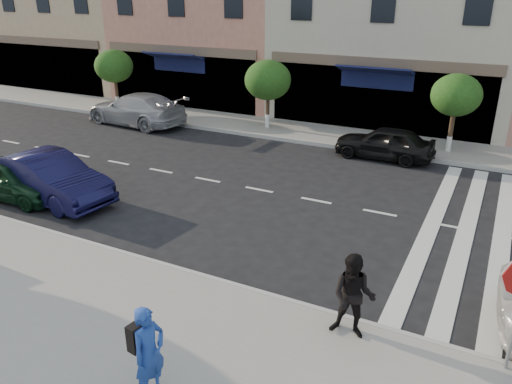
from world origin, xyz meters
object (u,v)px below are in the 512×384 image
at_px(car_near_left, 13,179).
at_px(car_near_mid, 50,178).
at_px(car_far_left, 136,109).
at_px(photographer, 149,353).
at_px(car_far_mid, 384,143).
at_px(walker, 353,297).

xyz_separation_m(car_near_left, car_near_mid, (1.19, 0.40, 0.10)).
xyz_separation_m(car_near_left, car_far_left, (-2.53, 8.94, 0.12)).
bearing_deg(car_near_mid, photographer, -116.12).
relative_size(car_near_mid, car_far_mid, 1.19).
distance_m(photographer, car_near_left, 10.33).
bearing_deg(car_far_left, car_near_left, 21.22).
relative_size(photographer, car_far_mid, 0.43).
relative_size(car_far_left, car_far_mid, 1.40).
xyz_separation_m(photographer, car_near_left, (-9.15, 4.78, -0.32)).
height_order(photographer, car_far_mid, photographer).
distance_m(walker, car_near_mid, 10.58).
relative_size(photographer, car_near_mid, 0.36).
xyz_separation_m(walker, car_near_mid, (-10.33, 2.30, -0.25)).
xyz_separation_m(photographer, car_near_mid, (-7.97, 5.18, -0.23)).
relative_size(car_near_left, car_far_mid, 1.00).
bearing_deg(car_far_mid, photographer, 0.14).
bearing_deg(car_far_left, car_near_mid, 28.92).
xyz_separation_m(car_near_mid, car_far_left, (-3.71, 8.55, 0.03)).
xyz_separation_m(photographer, car_far_mid, (0.26, 13.98, -0.32)).
bearing_deg(walker, photographer, -134.63).
bearing_deg(car_far_mid, car_far_left, -87.61).
distance_m(car_near_mid, car_far_mid, 12.05).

